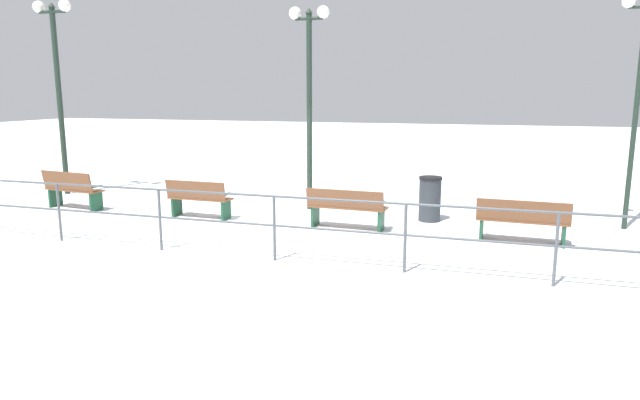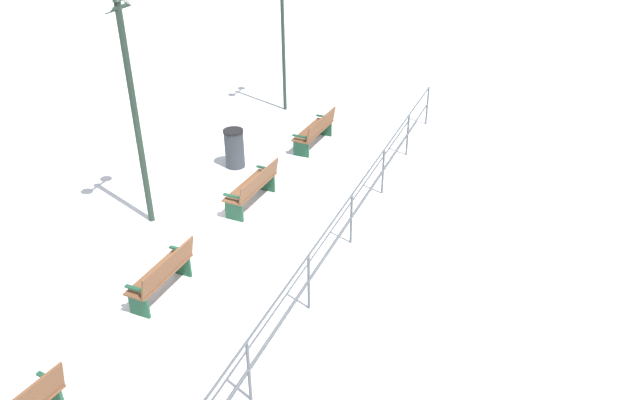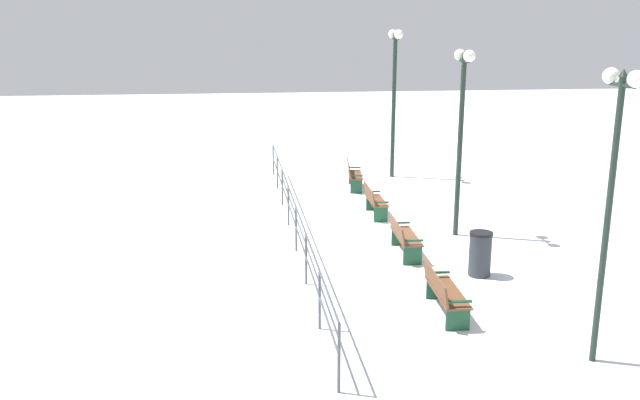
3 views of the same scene
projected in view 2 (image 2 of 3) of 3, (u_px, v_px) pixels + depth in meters
The scene contains 7 objects.
ground_plane at pixel (213, 244), 12.53m from camera, with size 80.00×80.00×0.00m, color white.
bench_nearest at pixel (316, 130), 16.41m from camera, with size 0.62×1.70×0.86m.
bench_second at pixel (253, 187), 13.66m from camera, with size 0.61×1.67×0.87m.
bench_third at pixel (163, 274), 10.89m from camera, with size 0.53×1.48×0.88m.
lamppost_middle at pixel (128, 72), 11.69m from camera, with size 0.29×0.98×4.77m.
waterfront_railing at pixel (332, 239), 11.32m from camera, with size 0.05×15.54×1.13m.
trash_bin at pixel (234, 148), 15.33m from camera, with size 0.50×0.50×0.99m.
Camera 2 is at (-5.87, 8.87, 7.03)m, focal length 34.68 mm.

